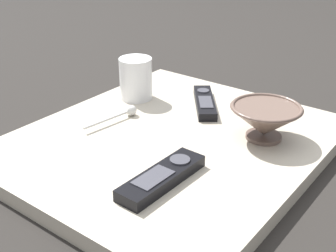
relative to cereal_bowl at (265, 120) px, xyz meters
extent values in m
plane|color=black|center=(0.16, 0.11, -0.08)|extent=(6.00, 6.00, 0.00)
cube|color=#B7AD99|center=(0.16, 0.11, -0.06)|extent=(0.58, 0.66, 0.03)
cylinder|color=brown|center=(0.00, 0.00, -0.04)|extent=(0.07, 0.07, 0.01)
cone|color=brown|center=(0.00, 0.00, 0.00)|extent=(0.15, 0.15, 0.06)
torus|color=brown|center=(0.00, 0.00, 0.03)|extent=(0.15, 0.15, 0.01)
cylinder|color=white|center=(0.36, -0.01, 0.01)|extent=(0.08, 0.08, 0.10)
cylinder|color=silver|center=(0.31, 0.15, -0.03)|extent=(0.02, 0.13, 0.01)
sphere|color=silver|center=(0.30, 0.08, -0.03)|extent=(0.03, 0.03, 0.03)
cube|color=black|center=(0.07, 0.26, -0.03)|extent=(0.06, 0.19, 0.02)
cylinder|color=#3A3A42|center=(0.06, 0.21, -0.02)|extent=(0.04, 0.04, 0.00)
cube|color=#3A3A42|center=(0.07, 0.29, -0.02)|extent=(0.04, 0.08, 0.00)
cube|color=black|center=(0.19, -0.07, -0.03)|extent=(0.14, 0.17, 0.02)
cylinder|color=#3A3A42|center=(0.22, -0.10, -0.02)|extent=(0.03, 0.03, 0.00)
cube|color=#3A3A42|center=(0.18, -0.05, -0.02)|extent=(0.07, 0.08, 0.00)
camera|label=1|loc=(-0.35, 0.79, 0.40)|focal=47.89mm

